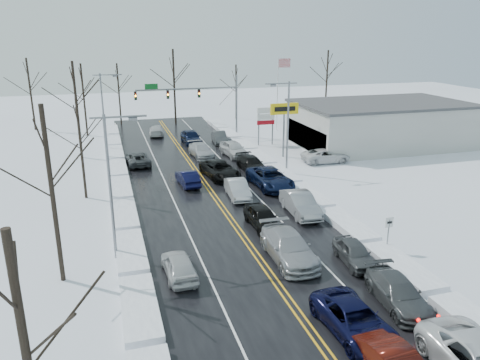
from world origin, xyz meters
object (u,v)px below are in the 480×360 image
object	(u,v)px
tires_plus_sign	(284,112)
flagpole	(279,88)
traffic_signal_mast	(199,96)
oncoming_car_0	(188,185)
dealership_building	(380,124)

from	to	relation	value
tires_plus_sign	flagpole	xyz separation A→B (m)	(4.67, 14.01, 0.93)
traffic_signal_mast	flagpole	bearing A→B (deg)	9.73
traffic_signal_mast	tires_plus_sign	size ratio (longest dim) A/B	2.21
traffic_signal_mast	oncoming_car_0	world-z (taller)	traffic_signal_mast
flagpole	oncoming_car_0	bearing A→B (deg)	-128.57
tires_plus_sign	flagpole	distance (m)	14.79
tires_plus_sign	dealership_building	distance (m)	13.82
traffic_signal_mast	tires_plus_sign	distance (m)	13.92
traffic_signal_mast	dealership_building	world-z (taller)	traffic_signal_mast
flagpole	dealership_building	xyz separation A→B (m)	(8.80, -12.00, -3.27)
flagpole	oncoming_car_0	world-z (taller)	flagpole
tires_plus_sign	flagpole	bearing A→B (deg)	71.56
dealership_building	oncoming_car_0	world-z (taller)	dealership_building
flagpole	dealership_building	distance (m)	15.24
tires_plus_sign	dealership_building	size ratio (longest dim) A/B	0.29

